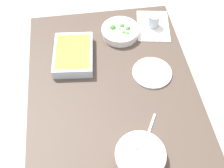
# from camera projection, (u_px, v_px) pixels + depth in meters

# --- Properties ---
(ground_plane) EXTENTS (6.00, 6.00, 0.00)m
(ground_plane) POSITION_uv_depth(u_px,v_px,m) (112.00, 141.00, 2.12)
(ground_plane) COLOR #B2A899
(dining_table) EXTENTS (1.20, 0.90, 0.74)m
(dining_table) POSITION_uv_depth(u_px,v_px,m) (112.00, 93.00, 1.59)
(dining_table) COLOR #4C3D33
(dining_table) RESTS_ON ground_plane
(placemat) EXTENTS (0.31, 0.24, 0.00)m
(placemat) POSITION_uv_depth(u_px,v_px,m) (153.00, 26.00, 1.79)
(placemat) COLOR silver
(placemat) RESTS_ON dining_table
(stew_bowl) EXTENTS (0.23, 0.23, 0.06)m
(stew_bowl) POSITION_uv_depth(u_px,v_px,m) (140.00, 156.00, 1.25)
(stew_bowl) COLOR white
(stew_bowl) RESTS_ON dining_table
(broccoli_bowl) EXTENTS (0.23, 0.23, 0.07)m
(broccoli_bowl) POSITION_uv_depth(u_px,v_px,m) (120.00, 31.00, 1.72)
(broccoli_bowl) COLOR white
(broccoli_bowl) RESTS_ON dining_table
(baking_dish) EXTENTS (0.32, 0.25, 0.06)m
(baking_dish) POSITION_uv_depth(u_px,v_px,m) (73.00, 54.00, 1.60)
(baking_dish) COLOR silver
(baking_dish) RESTS_ON dining_table
(drink_cup) EXTENTS (0.07, 0.07, 0.08)m
(drink_cup) POSITION_uv_depth(u_px,v_px,m) (154.00, 21.00, 1.76)
(drink_cup) COLOR #B2BCC6
(drink_cup) RESTS_ON dining_table
(side_plate) EXTENTS (0.22, 0.22, 0.01)m
(side_plate) POSITION_uv_depth(u_px,v_px,m) (152.00, 73.00, 1.56)
(side_plate) COLOR silver
(side_plate) RESTS_ON dining_table
(spoon_by_stew) EXTENTS (0.16, 0.10, 0.01)m
(spoon_by_stew) POSITION_uv_depth(u_px,v_px,m) (148.00, 133.00, 1.34)
(spoon_by_stew) COLOR silver
(spoon_by_stew) RESTS_ON dining_table
(spoon_by_broccoli) EXTENTS (0.17, 0.08, 0.01)m
(spoon_by_broccoli) POSITION_uv_depth(u_px,v_px,m) (124.00, 38.00, 1.72)
(spoon_by_broccoli) COLOR silver
(spoon_by_broccoli) RESTS_ON dining_table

